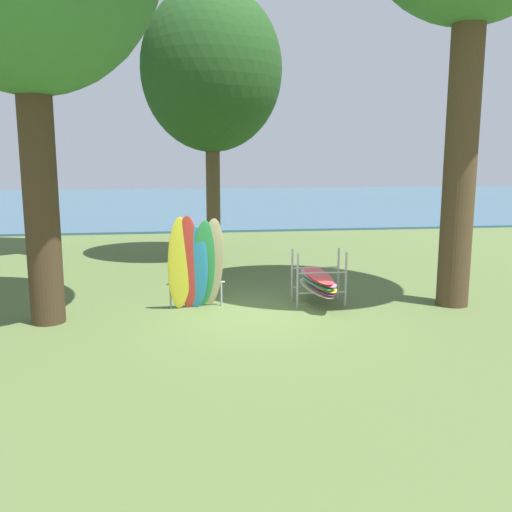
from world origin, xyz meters
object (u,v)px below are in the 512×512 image
(tree_far_left_back, at_px, (212,71))
(leaning_board_pile, at_px, (196,265))
(tree_mid_behind, at_px, (29,4))
(board_storage_rack, at_px, (318,281))

(tree_far_left_back, distance_m, leaning_board_pile, 8.17)
(tree_mid_behind, xyz_separation_m, tree_far_left_back, (5.74, -1.37, -2.14))
(tree_mid_behind, xyz_separation_m, leaning_board_pile, (4.94, -7.76, -7.17))
(tree_far_left_back, relative_size, leaning_board_pile, 4.08)
(tree_mid_behind, distance_m, leaning_board_pile, 11.66)
(tree_far_left_back, xyz_separation_m, leaning_board_pile, (-0.80, -6.39, -5.03))
(tree_mid_behind, distance_m, board_storage_rack, 13.30)
(board_storage_rack, bearing_deg, tree_far_left_back, 107.23)
(tree_mid_behind, height_order, tree_far_left_back, tree_mid_behind)
(tree_mid_behind, relative_size, leaning_board_pile, 5.19)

